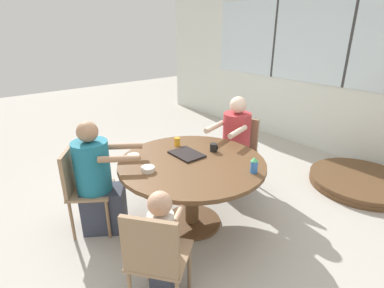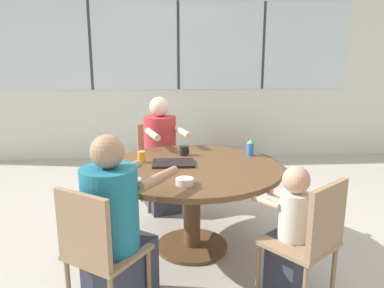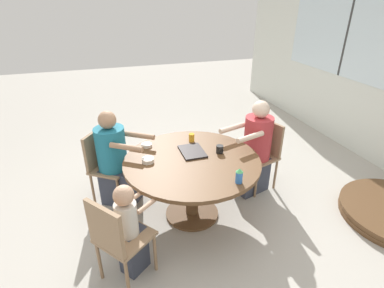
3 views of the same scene
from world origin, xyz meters
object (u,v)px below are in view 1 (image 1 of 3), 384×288
Objects in this scene: chair_for_man_blue_shirt at (81,184)px; bowl_cereal at (148,169)px; chair_for_toddler at (155,255)px; person_woman_green_shirt at (234,149)px; person_man_blue_shirt at (98,184)px; sippy_cup at (254,165)px; person_toddler at (163,248)px; coffee_mug at (214,148)px; bowl_white_shallow at (133,156)px; chair_for_woman_green_shirt at (240,146)px; folded_table_stack at (360,182)px; juice_glass at (177,142)px.

bowl_cereal is at bearing 74.58° from chair_for_man_blue_shirt.
person_woman_green_shirt is at bearing 80.13° from chair_for_toddler.
sippy_cup is at bearing 78.91° from person_man_blue_shirt.
person_man_blue_shirt is at bearing 143.24° from person_toddler.
coffee_mug is 0.70× the size of bowl_white_shallow.
person_woman_green_shirt is at bearing 90.00° from chair_for_woman_green_shirt.
coffee_mug is 0.07× the size of folded_table_stack.
person_toddler is at bearing -23.82° from bowl_cereal.
juice_glass reaches higher than coffee_mug.
person_toddler reaches higher than folded_table_stack.
bowl_cereal is (-0.66, 0.29, 0.30)m from person_toddler.
sippy_cup is (0.84, -0.77, 0.28)m from chair_for_woman_green_shirt.
juice_glass is 0.77× the size of bowl_white_shallow.
chair_for_man_blue_shirt is 1.38m from coffee_mug.
coffee_mug is (0.57, 1.23, 0.24)m from chair_for_man_blue_shirt.
folded_table_stack is at bearing 100.91° from person_man_blue_shirt.
person_woman_green_shirt is (-0.93, 1.75, 0.01)m from chair_for_toddler.
chair_for_woman_green_shirt and chair_for_toddler have the same top height.
coffee_mug is 0.68× the size of bowl_cereal.
person_man_blue_shirt is 0.93m from juice_glass.
person_toddler is at bearing -18.39° from bowl_white_shallow.
chair_for_woman_green_shirt is 0.94× the size of person_toddler.
coffee_mug is at bearing 99.56° from chair_for_man_blue_shirt.
folded_table_stack is at bearing 50.28° from chair_for_toddler.
person_woman_green_shirt is 9.69× the size of bowl_white_shallow.
person_toddler is 1.11m from bowl_white_shallow.
coffee_mug is at bearing -113.51° from folded_table_stack.
bowl_cereal is (0.33, -0.57, -0.02)m from juice_glass.
juice_glass is 0.53m from bowl_white_shallow.
person_toddler reaches higher than sippy_cup.
juice_glass reaches higher than bowl_white_shallow.
person_woman_green_shirt is 13.87× the size of coffee_mug.
person_toddler is (-0.09, 0.12, -0.07)m from chair_for_toddler.
bowl_cereal is (0.18, -1.33, 0.22)m from person_woman_green_shirt.
sippy_cup is at bearing 80.04° from chair_for_man_blue_shirt.
person_woman_green_shirt is 1.04m from sippy_cup.
person_woman_green_shirt is 0.81m from juice_glass.
person_woman_green_shirt is 9.44× the size of bowl_cereal.
bowl_white_shallow is at bearing 119.64° from chair_for_toddler.
person_toddler is 2.97m from folded_table_stack.
chair_for_man_blue_shirt is at bearing 143.84° from chair_for_toddler.
coffee_mug reaches higher than folded_table_stack.
chair_for_toddler is at bearing 29.63° from person_man_blue_shirt.
person_man_blue_shirt is 1.22m from coffee_mug.
chair_for_toddler is at bearing -59.01° from coffee_mug.
juice_glass is at bearing 100.92° from person_toddler.
person_toddler is at bearing 100.85° from person_woman_green_shirt.
person_man_blue_shirt is 1.24× the size of person_toddler.
chair_for_woman_green_shirt is at bearing 115.38° from chair_for_man_blue_shirt.
bowl_cereal is (-0.62, -0.73, -0.05)m from sippy_cup.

